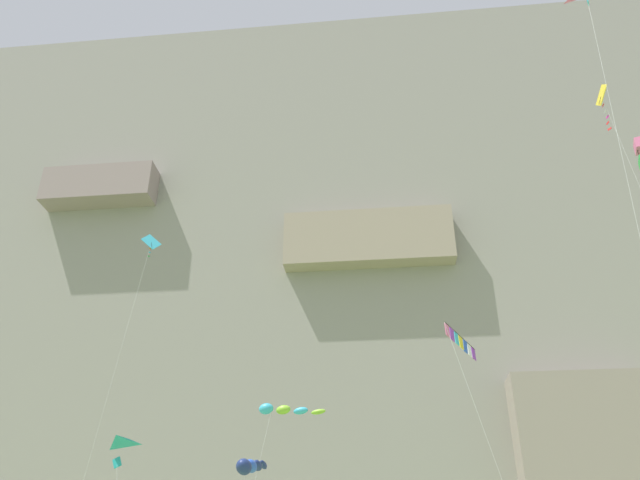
# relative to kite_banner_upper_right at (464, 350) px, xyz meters

# --- Properties ---
(cliff_face) EXTENTS (180.00, 28.08, 68.27)m
(cliff_face) POSITION_rel_kite_banner_upper_right_xyz_m (-4.45, 45.25, 21.68)
(cliff_face) COLOR gray
(cliff_face) RESTS_ON ground
(kite_banner_upper_right) EXTENTS (3.30, 3.64, 13.09)m
(kite_banner_upper_right) POSITION_rel_kite_banner_upper_right_xyz_m (0.00, 0.00, 0.00)
(kite_banner_upper_right) COLOR black
(kite_banner_upper_right) RESTS_ON ground
(kite_delta_upper_left) EXTENTS (3.64, 3.47, 9.70)m
(kite_delta_upper_left) POSITION_rel_kite_banner_upper_right_xyz_m (-17.96, 7.22, -3.09)
(kite_delta_upper_left) COLOR teal
(kite_delta_upper_left) RESTS_ON ground
(kite_windsock_low_left) EXTENTS (1.66, 7.26, 11.30)m
(kite_windsock_low_left) POSITION_rel_kite_banner_upper_right_xyz_m (-12.04, 14.86, -2.07)
(kite_windsock_low_left) COLOR navy
(kite_windsock_low_left) RESTS_ON ground
(kite_delta_high_left) EXTENTS (2.54, 1.89, 28.60)m
(kite_delta_high_left) POSITION_rel_kite_banner_upper_right_xyz_m (6.97, -4.20, 15.14)
(kite_delta_high_left) COLOR pink
(kite_delta_high_left) RESTS_ON ground
(kite_diamond_low_right) EXTENTS (3.04, 3.60, 29.73)m
(kite_diamond_low_right) POSITION_rel_kite_banner_upper_right_xyz_m (-22.24, 18.47, 14.78)
(kite_diamond_low_right) COLOR #38B2D1
(kite_diamond_low_right) RESTS_ON ground
(kite_windsock_mid_left) EXTENTS (5.93, 4.43, 15.10)m
(kite_windsock_mid_left) POSITION_rel_kite_banner_upper_right_xyz_m (-10.62, 17.72, 2.09)
(kite_windsock_mid_left) COLOR #38B2D1
(kite_windsock_mid_left) RESTS_ON ground
(kite_diamond_mid_right) EXTENTS (1.60, 5.94, 33.97)m
(kite_diamond_mid_right) POSITION_rel_kite_banner_upper_right_xyz_m (12.06, 8.55, 19.53)
(kite_diamond_mid_right) COLOR yellow
(kite_diamond_mid_right) RESTS_ON ground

